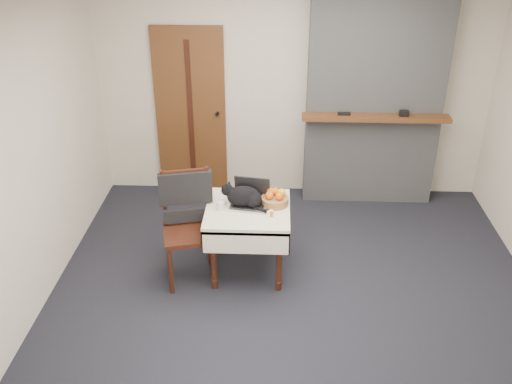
% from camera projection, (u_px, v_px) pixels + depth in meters
% --- Properties ---
extents(ground, '(4.50, 4.50, 0.00)m').
position_uv_depth(ground, '(293.00, 287.00, 5.37)').
color(ground, black).
rests_on(ground, ground).
extents(room_shell, '(4.52, 4.01, 2.61)m').
position_uv_depth(room_shell, '(298.00, 91.00, 4.95)').
color(room_shell, beige).
rests_on(room_shell, ground).
extents(door, '(0.82, 0.10, 2.00)m').
position_uv_depth(door, '(191.00, 112.00, 6.69)').
color(door, brown).
rests_on(door, ground).
extents(chimney, '(1.62, 0.48, 2.60)m').
position_uv_depth(chimney, '(374.00, 93.00, 6.36)').
color(chimney, gray).
rests_on(chimney, ground).
extents(side_table, '(0.78, 0.78, 0.70)m').
position_uv_depth(side_table, '(248.00, 218.00, 5.34)').
color(side_table, '#34170E').
rests_on(side_table, ground).
extents(laptop, '(0.38, 0.34, 0.25)m').
position_uv_depth(laptop, '(250.00, 198.00, 5.32)').
color(laptop, '#B7B7BC').
rests_on(laptop, side_table).
extents(cat, '(0.45, 0.28, 0.23)m').
position_uv_depth(cat, '(244.00, 197.00, 5.28)').
color(cat, black).
rests_on(cat, side_table).
extents(cream_jar, '(0.07, 0.07, 0.08)m').
position_uv_depth(cream_jar, '(220.00, 206.00, 5.24)').
color(cream_jar, silver).
rests_on(cream_jar, side_table).
extents(pill_bottle, '(0.03, 0.03, 0.07)m').
position_uv_depth(pill_bottle, '(272.00, 213.00, 5.13)').
color(pill_bottle, '#B06315').
rests_on(pill_bottle, side_table).
extents(fruit_basket, '(0.26, 0.26, 0.15)m').
position_uv_depth(fruit_basket, '(275.00, 198.00, 5.32)').
color(fruit_basket, '#A17741').
rests_on(fruit_basket, side_table).
extents(desk_clutter, '(0.14, 0.03, 0.01)m').
position_uv_depth(desk_clutter, '(268.00, 206.00, 5.31)').
color(desk_clutter, black).
rests_on(desk_clutter, side_table).
extents(chair, '(0.58, 0.57, 1.07)m').
position_uv_depth(chair, '(187.00, 211.00, 5.28)').
color(chair, '#34170E').
rests_on(chair, ground).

